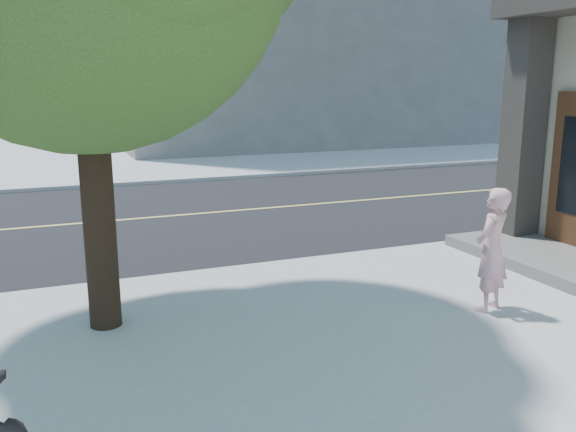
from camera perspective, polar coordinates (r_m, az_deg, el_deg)
name	(u,v)px	position (r m, az deg, el deg)	size (l,w,h in m)	color
sidewalk_ne	(276,138)	(32.62, -1.10, 7.42)	(29.00, 25.00, 0.12)	#AEAEAE
filler_ne	(281,0)	(33.40, -0.64, 19.67)	(18.00, 16.00, 14.00)	slate
man_on_phone	(492,250)	(8.01, 18.65, -3.04)	(0.58, 0.38, 1.58)	#E0A1A4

